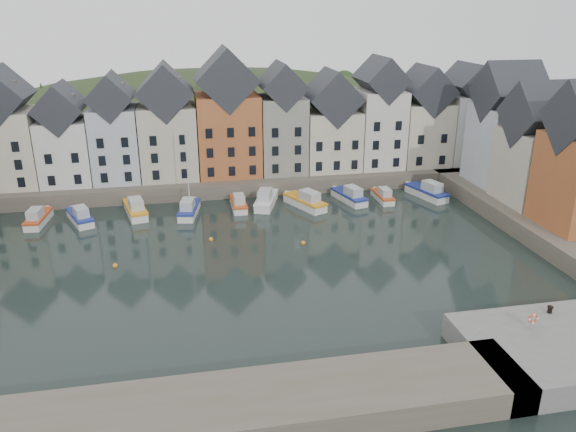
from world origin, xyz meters
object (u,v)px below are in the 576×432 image
object	(u,v)px
boat_a	(38,218)
mooring_bollard	(550,309)
boat_d	(189,209)
life_ring_post	(533,319)

from	to	relation	value
boat_a	mooring_bollard	distance (m)	56.68
boat_d	boat_a	bearing A→B (deg)	-170.49
boat_d	life_ring_post	xyz separation A→B (m)	(24.68, -35.18, 2.05)
boat_a	mooring_bollard	xyz separation A→B (m)	(45.56, -33.68, 1.61)
mooring_bollard	life_ring_post	size ratio (longest dim) A/B	0.43
boat_d	mooring_bollard	world-z (taller)	boat_d
boat_a	life_ring_post	bearing A→B (deg)	-34.52
boat_a	boat_d	bearing A→B (deg)	4.08
boat_a	mooring_bollard	bearing A→B (deg)	-31.25
life_ring_post	boat_a	bearing A→B (deg)	140.26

